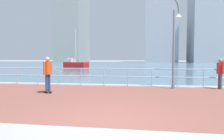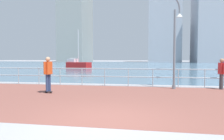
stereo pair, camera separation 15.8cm
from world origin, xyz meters
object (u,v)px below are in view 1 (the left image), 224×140
object	(u,v)px
lamppost	(175,40)
sailboat_blue	(75,64)
skateboarder	(48,71)
bystander	(220,71)

from	to	relation	value
lamppost	sailboat_blue	world-z (taller)	sailboat_blue
lamppost	skateboarder	distance (m)	6.80
lamppost	bystander	size ratio (longest dim) A/B	2.94
sailboat_blue	skateboarder	bearing A→B (deg)	-74.29
lamppost	bystander	bearing A→B (deg)	2.47
bystander	sailboat_blue	distance (m)	26.89
lamppost	sailboat_blue	bearing A→B (deg)	120.48
lamppost	skateboarder	bearing A→B (deg)	-157.01
lamppost	bystander	distance (m)	2.90
lamppost	sailboat_blue	distance (m)	25.78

